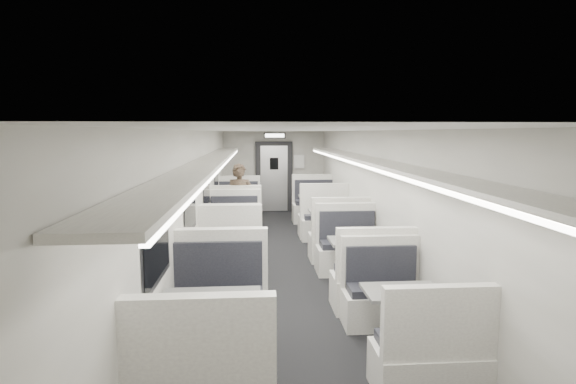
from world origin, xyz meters
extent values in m
cube|color=black|center=(0.00, 0.00, -0.06)|extent=(3.00, 12.00, 0.12)
cube|color=white|center=(0.00, 0.00, 2.46)|extent=(3.00, 12.00, 0.12)
cube|color=silver|center=(0.00, 6.06, 1.20)|extent=(3.00, 0.12, 2.40)
cube|color=silver|center=(-1.56, 0.00, 1.20)|extent=(0.12, 12.00, 2.40)
cube|color=silver|center=(1.56, 0.00, 1.20)|extent=(0.12, 12.00, 2.40)
cube|color=white|center=(-1.00, 2.48, 0.24)|extent=(1.14, 0.63, 0.48)
cube|color=black|center=(-1.00, 2.51, 0.54)|extent=(1.01, 0.50, 0.11)
cube|color=white|center=(-1.00, 2.25, 0.86)|extent=(1.14, 0.13, 0.75)
cube|color=white|center=(-1.00, 4.16, 0.24)|extent=(1.14, 0.63, 0.48)
cube|color=black|center=(-1.00, 4.12, 0.54)|extent=(1.01, 0.50, 0.11)
cube|color=white|center=(-1.00, 4.39, 0.86)|extent=(1.14, 0.13, 0.75)
cylinder|color=silver|center=(-1.00, 3.32, 0.37)|extent=(0.11, 0.11, 0.74)
cylinder|color=silver|center=(-1.00, 3.32, 0.02)|extent=(0.39, 0.39, 0.03)
cube|color=slate|center=(-1.00, 3.32, 0.78)|extent=(0.95, 0.64, 0.04)
cube|color=white|center=(-1.00, 0.14, 0.23)|extent=(1.09, 0.61, 0.46)
cube|color=black|center=(-1.00, 0.17, 0.51)|extent=(0.97, 0.48, 0.10)
cube|color=white|center=(-1.00, -0.08, 0.82)|extent=(1.09, 0.12, 0.72)
cube|color=white|center=(-1.00, 1.75, 0.23)|extent=(1.09, 0.61, 0.46)
cube|color=black|center=(-1.00, 1.72, 0.51)|extent=(0.97, 0.48, 0.10)
cube|color=white|center=(-1.00, 1.97, 0.82)|extent=(1.09, 0.12, 0.72)
cylinder|color=silver|center=(-1.00, 0.95, 0.36)|extent=(0.10, 0.10, 0.71)
cylinder|color=silver|center=(-1.00, 0.95, 0.02)|extent=(0.37, 0.37, 0.03)
cube|color=slate|center=(-1.00, 0.95, 0.75)|extent=(0.91, 0.62, 0.04)
cube|color=white|center=(-1.00, -1.45, 0.22)|extent=(1.05, 0.59, 0.45)
cube|color=black|center=(-1.00, -1.42, 0.50)|extent=(0.93, 0.47, 0.10)
cube|color=white|center=(-1.00, -1.67, 0.80)|extent=(1.05, 0.12, 0.70)
cube|color=white|center=(-1.00, 0.10, 0.22)|extent=(1.05, 0.59, 0.45)
cube|color=black|center=(-1.00, 0.07, 0.50)|extent=(0.93, 0.47, 0.10)
cube|color=white|center=(-1.00, 0.31, 0.80)|extent=(1.05, 0.12, 0.70)
cylinder|color=silver|center=(-1.00, -0.68, 0.34)|extent=(0.10, 0.10, 0.69)
cylinder|color=silver|center=(-1.00, -0.68, 0.01)|extent=(0.36, 0.36, 0.03)
cube|color=slate|center=(-1.00, -0.68, 0.73)|extent=(0.87, 0.60, 0.04)
cube|color=black|center=(-1.00, -4.14, 0.55)|extent=(1.03, 0.51, 0.11)
cube|color=white|center=(-1.00, -4.40, 0.87)|extent=(1.16, 0.13, 0.76)
cube|color=white|center=(-1.00, -2.47, 0.25)|extent=(1.16, 0.64, 0.49)
cube|color=black|center=(-1.00, -2.50, 0.55)|extent=(1.03, 0.51, 0.11)
cube|color=white|center=(-1.00, -2.23, 0.87)|extent=(1.16, 0.13, 0.76)
cylinder|color=silver|center=(-1.00, -3.32, 0.38)|extent=(0.11, 0.11, 0.75)
cylinder|color=silver|center=(-1.00, -3.32, 0.02)|extent=(0.39, 0.39, 0.03)
cube|color=slate|center=(-1.00, -3.32, 0.80)|extent=(0.96, 0.65, 0.04)
cube|color=white|center=(1.00, 2.57, 0.24)|extent=(1.15, 0.64, 0.49)
cube|color=black|center=(1.00, 2.61, 0.54)|extent=(1.02, 0.51, 0.11)
cube|color=white|center=(1.00, 2.34, 0.87)|extent=(1.15, 0.13, 0.76)
cube|color=white|center=(1.00, 4.27, 0.24)|extent=(1.15, 0.64, 0.49)
cube|color=black|center=(1.00, 4.24, 0.54)|extent=(1.02, 0.51, 0.11)
cube|color=white|center=(1.00, 4.50, 0.87)|extent=(1.15, 0.13, 0.76)
cylinder|color=silver|center=(1.00, 3.42, 0.37)|extent=(0.11, 0.11, 0.75)
cylinder|color=silver|center=(1.00, 3.42, 0.02)|extent=(0.39, 0.39, 0.03)
cube|color=slate|center=(1.00, 3.42, 0.79)|extent=(0.96, 0.65, 0.04)
cube|color=white|center=(1.00, 0.68, 0.24)|extent=(1.12, 0.62, 0.47)
cube|color=black|center=(1.00, 0.71, 0.53)|extent=(0.99, 0.50, 0.11)
cube|color=white|center=(1.00, 0.45, 0.84)|extent=(1.12, 0.13, 0.74)
cube|color=white|center=(1.00, 2.32, 0.24)|extent=(1.12, 0.62, 0.47)
cube|color=black|center=(1.00, 2.29, 0.53)|extent=(0.99, 0.50, 0.11)
cube|color=white|center=(1.00, 2.55, 0.84)|extent=(1.12, 0.13, 0.74)
cylinder|color=silver|center=(1.00, 1.50, 0.36)|extent=(0.11, 0.11, 0.73)
cylinder|color=silver|center=(1.00, 1.50, 0.02)|extent=(0.38, 0.38, 0.03)
cube|color=slate|center=(1.00, 1.50, 0.77)|extent=(0.93, 0.63, 0.04)
cube|color=white|center=(1.00, -1.67, 0.23)|extent=(1.07, 0.60, 0.45)
cube|color=black|center=(1.00, -1.64, 0.51)|extent=(0.95, 0.47, 0.10)
cube|color=white|center=(1.00, -1.88, 0.81)|extent=(1.07, 0.12, 0.71)
cube|color=white|center=(1.00, -0.09, 0.23)|extent=(1.07, 0.60, 0.45)
cube|color=black|center=(1.00, -0.12, 0.51)|extent=(0.95, 0.47, 0.10)
cube|color=white|center=(1.00, 0.13, 0.81)|extent=(1.07, 0.12, 0.71)
cylinder|color=silver|center=(1.00, -0.88, 0.35)|extent=(0.10, 0.10, 0.70)
cylinder|color=silver|center=(1.00, -0.88, 0.02)|extent=(0.36, 0.36, 0.03)
cube|color=slate|center=(1.00, -0.88, 0.74)|extent=(0.89, 0.61, 0.04)
cube|color=white|center=(1.00, -3.66, 0.21)|extent=(1.00, 0.56, 0.42)
cube|color=black|center=(1.00, -3.63, 0.47)|extent=(0.88, 0.44, 0.09)
cube|color=white|center=(1.00, -3.86, 0.75)|extent=(1.00, 0.11, 0.66)
cube|color=white|center=(1.00, -2.19, 0.21)|extent=(1.00, 0.56, 0.42)
cube|color=black|center=(1.00, -2.22, 0.47)|extent=(0.88, 0.44, 0.09)
cube|color=white|center=(1.00, -1.99, 0.75)|extent=(1.00, 0.11, 0.66)
cylinder|color=silver|center=(1.00, -2.92, 0.32)|extent=(0.09, 0.09, 0.65)
cylinder|color=silver|center=(1.00, -2.92, 0.01)|extent=(0.34, 0.34, 0.03)
cube|color=slate|center=(1.00, -2.92, 0.69)|extent=(0.83, 0.56, 0.04)
imported|color=black|center=(-0.90, 2.30, 0.85)|extent=(0.62, 0.41, 1.70)
cube|color=black|center=(-1.49, 3.40, 1.35)|extent=(0.02, 1.18, 0.84)
cube|color=black|center=(-1.49, 1.20, 1.35)|extent=(0.02, 1.18, 0.84)
cube|color=black|center=(-1.49, -1.00, 1.35)|extent=(0.02, 1.18, 0.84)
cube|color=black|center=(-1.49, -3.20, 1.35)|extent=(0.02, 1.18, 0.84)
cube|color=white|center=(-1.26, -0.30, 1.92)|extent=(0.46, 10.40, 0.05)
cube|color=white|center=(-1.06, -0.30, 1.87)|extent=(0.05, 10.20, 0.04)
cube|color=white|center=(1.26, -0.30, 1.92)|extent=(0.46, 10.40, 0.05)
cube|color=white|center=(1.06, -0.30, 1.87)|extent=(0.05, 10.20, 0.04)
cube|color=black|center=(0.00, 5.94, 1.05)|extent=(1.10, 0.10, 2.10)
cube|color=silver|center=(0.00, 5.91, 1.00)|extent=(0.80, 0.05, 1.95)
cube|color=black|center=(0.00, 5.87, 1.45)|extent=(0.25, 0.02, 0.35)
cube|color=black|center=(0.00, 5.45, 2.28)|extent=(0.62, 0.10, 0.16)
cube|color=silver|center=(0.00, 5.39, 2.28)|extent=(0.54, 0.02, 0.10)
cube|color=white|center=(0.75, 5.92, 1.50)|extent=(0.32, 0.02, 0.40)
camera|label=1|loc=(-0.56, -7.41, 2.37)|focal=28.00mm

